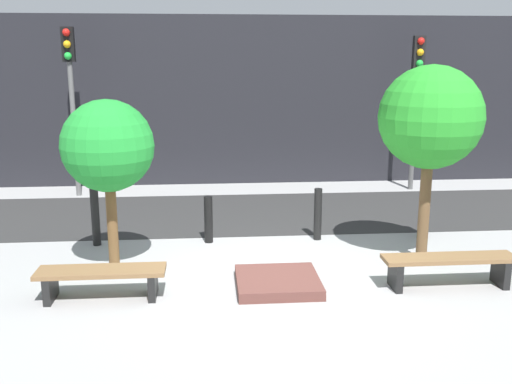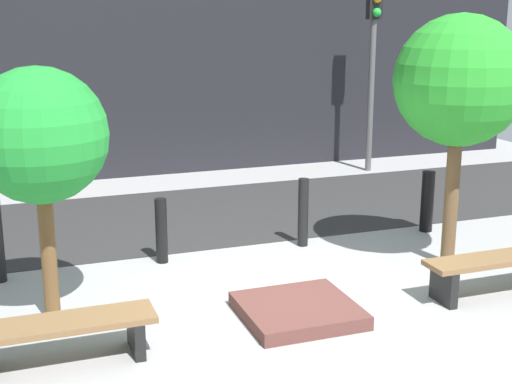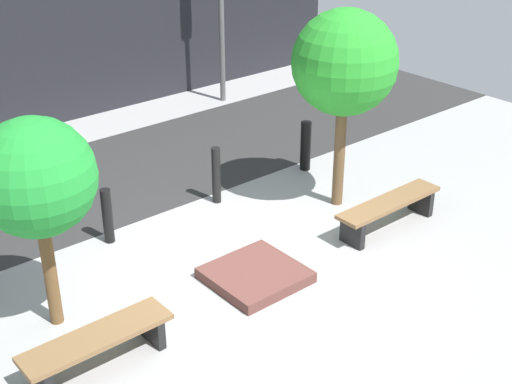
{
  "view_description": "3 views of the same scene",
  "coord_description": "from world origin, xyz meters",
  "px_view_note": "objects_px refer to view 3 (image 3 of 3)",
  "views": [
    {
      "loc": [
        -0.96,
        -7.96,
        3.23
      ],
      "look_at": [
        -0.25,
        0.49,
        1.25
      ],
      "focal_mm": 40.0,
      "sensor_mm": 36.0,
      "label": 1
    },
    {
      "loc": [
        -2.81,
        -6.73,
        3.2
      ],
      "look_at": [
        -0.37,
        0.04,
        1.34
      ],
      "focal_mm": 50.0,
      "sensor_mm": 36.0,
      "label": 2
    },
    {
      "loc": [
        -5.19,
        -6.45,
        5.38
      ],
      "look_at": [
        0.08,
        -0.18,
        1.27
      ],
      "focal_mm": 50.0,
      "sensor_mm": 36.0,
      "label": 3
    }
  ],
  "objects_px": {
    "planter_bed": "(255,275)",
    "bollard_right": "(306,146)",
    "bench_left": "(98,343)",
    "tree_behind_right_bench": "(345,64)",
    "bollard_center": "(216,175)",
    "bench_right": "(389,208)",
    "tree_behind_left_bench": "(36,179)",
    "bollard_left": "(107,216)"
  },
  "relations": [
    {
      "from": "bench_left",
      "to": "tree_behind_left_bench",
      "type": "relative_size",
      "value": 0.66
    },
    {
      "from": "tree_behind_left_bench",
      "to": "bollard_right",
      "type": "bearing_deg",
      "value": 13.39
    },
    {
      "from": "tree_behind_left_bench",
      "to": "bollard_left",
      "type": "height_order",
      "value": "tree_behind_left_bench"
    },
    {
      "from": "bench_left",
      "to": "planter_bed",
      "type": "distance_m",
      "value": 2.49
    },
    {
      "from": "bench_left",
      "to": "tree_behind_right_bench",
      "type": "relative_size",
      "value": 0.55
    },
    {
      "from": "bench_right",
      "to": "bollard_right",
      "type": "bearing_deg",
      "value": 77.95
    },
    {
      "from": "bench_right",
      "to": "bollard_right",
      "type": "xyz_separation_m",
      "value": [
        0.51,
        2.37,
        0.11
      ]
    },
    {
      "from": "bench_right",
      "to": "bench_left",
      "type": "bearing_deg",
      "value": -179.81
    },
    {
      "from": "bench_right",
      "to": "bollard_right",
      "type": "height_order",
      "value": "bollard_right"
    },
    {
      "from": "bench_right",
      "to": "tree_behind_left_bench",
      "type": "height_order",
      "value": "tree_behind_left_bench"
    },
    {
      "from": "planter_bed",
      "to": "bollard_right",
      "type": "relative_size",
      "value": 1.32
    },
    {
      "from": "tree_behind_right_bench",
      "to": "bollard_left",
      "type": "relative_size",
      "value": 3.71
    },
    {
      "from": "bollard_center",
      "to": "bench_right",
      "type": "bearing_deg",
      "value": -58.13
    },
    {
      "from": "bench_left",
      "to": "bench_right",
      "type": "height_order",
      "value": "bench_right"
    },
    {
      "from": "tree_behind_left_bench",
      "to": "bollard_right",
      "type": "distance_m",
      "value": 5.8
    },
    {
      "from": "planter_bed",
      "to": "bollard_center",
      "type": "bearing_deg",
      "value": 65.4
    },
    {
      "from": "tree_behind_right_bench",
      "to": "bollard_center",
      "type": "xyz_separation_m",
      "value": [
        -1.47,
        1.3,
        -1.86
      ]
    },
    {
      "from": "planter_bed",
      "to": "bollard_center",
      "type": "relative_size",
      "value": 1.25
    },
    {
      "from": "tree_behind_right_bench",
      "to": "bollard_right",
      "type": "bearing_deg",
      "value": 68.37
    },
    {
      "from": "bollard_left",
      "to": "bollard_right",
      "type": "relative_size",
      "value": 0.94
    },
    {
      "from": "bench_left",
      "to": "bollard_right",
      "type": "distance_m",
      "value": 5.94
    },
    {
      "from": "bollard_center",
      "to": "tree_behind_right_bench",
      "type": "bearing_deg",
      "value": -41.35
    },
    {
      "from": "bench_left",
      "to": "planter_bed",
      "type": "xyz_separation_m",
      "value": [
        2.47,
        0.2,
        -0.23
      ]
    },
    {
      "from": "tree_behind_right_bench",
      "to": "bollard_right",
      "type": "relative_size",
      "value": 3.5
    },
    {
      "from": "bollard_right",
      "to": "tree_behind_left_bench",
      "type": "bearing_deg",
      "value": -166.61
    },
    {
      "from": "bench_left",
      "to": "bench_right",
      "type": "relative_size",
      "value": 0.91
    },
    {
      "from": "planter_bed",
      "to": "bollard_right",
      "type": "bearing_deg",
      "value": 36.05
    },
    {
      "from": "bollard_right",
      "to": "bollard_left",
      "type": "bearing_deg",
      "value": 180.0
    },
    {
      "from": "tree_behind_right_bench",
      "to": "bollard_right",
      "type": "distance_m",
      "value": 2.34
    },
    {
      "from": "bench_left",
      "to": "tree_behind_left_bench",
      "type": "xyz_separation_m",
      "value": [
        0.0,
        1.07,
        1.64
      ]
    },
    {
      "from": "bench_left",
      "to": "tree_behind_left_bench",
      "type": "height_order",
      "value": "tree_behind_left_bench"
    },
    {
      "from": "tree_behind_left_bench",
      "to": "tree_behind_right_bench",
      "type": "distance_m",
      "value": 4.95
    },
    {
      "from": "tree_behind_left_bench",
      "to": "tree_behind_right_bench",
      "type": "height_order",
      "value": "tree_behind_right_bench"
    },
    {
      "from": "bench_right",
      "to": "bollard_left",
      "type": "relative_size",
      "value": 2.27
    },
    {
      "from": "bench_right",
      "to": "planter_bed",
      "type": "distance_m",
      "value": 2.49
    },
    {
      "from": "bench_left",
      "to": "tree_behind_left_bench",
      "type": "distance_m",
      "value": 1.96
    },
    {
      "from": "bench_left",
      "to": "bollard_right",
      "type": "height_order",
      "value": "bollard_right"
    },
    {
      "from": "bench_right",
      "to": "bollard_center",
      "type": "distance_m",
      "value": 2.79
    },
    {
      "from": "bench_left",
      "to": "tree_behind_right_bench",
      "type": "bearing_deg",
      "value": 12.09
    },
    {
      "from": "bench_left",
      "to": "bench_right",
      "type": "distance_m",
      "value": 4.93
    },
    {
      "from": "bench_left",
      "to": "bollard_center",
      "type": "xyz_separation_m",
      "value": [
        3.46,
        2.37,
        0.17
      ]
    },
    {
      "from": "bench_right",
      "to": "bollard_left",
      "type": "distance_m",
      "value": 4.2
    }
  ]
}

